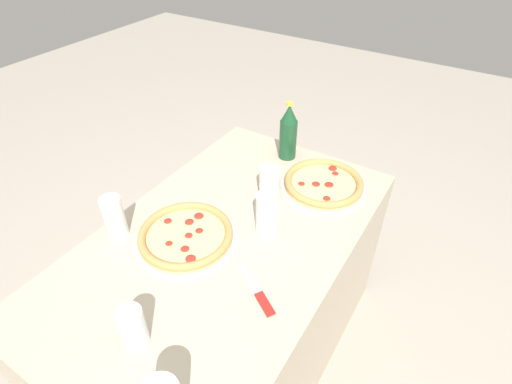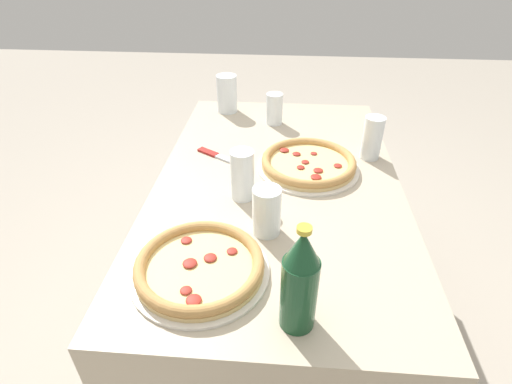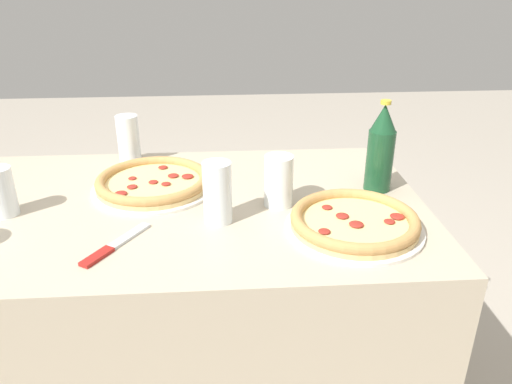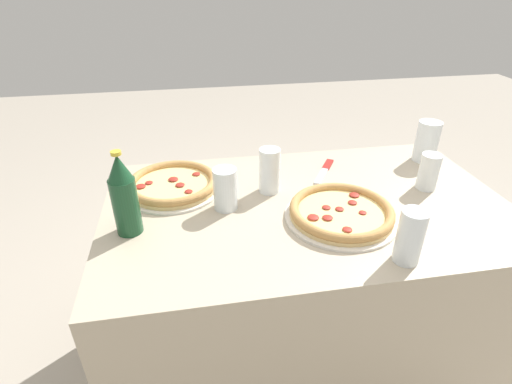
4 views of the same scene
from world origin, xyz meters
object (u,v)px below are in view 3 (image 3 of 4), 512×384
object	(u,v)px
glass_orange_juice	(279,183)
glass_red_wine	(218,196)
glass_iced_tea	(129,141)
pizza_pepperoni	(153,182)
glass_mango_juice	(2,194)
pizza_veggie	(354,222)
beer_bottle	(381,149)
knife	(114,246)

from	to	relation	value
glass_orange_juice	glass_red_wine	world-z (taller)	glass_red_wine
glass_iced_tea	pizza_pepperoni	bearing A→B (deg)	114.04
glass_iced_tea	glass_orange_juice	world-z (taller)	glass_iced_tea
glass_mango_juice	glass_red_wine	distance (m)	0.52
glass_iced_tea	glass_mango_juice	distance (m)	0.42
pizza_veggie	glass_mango_juice	bearing A→B (deg)	-9.23
glass_mango_juice	beer_bottle	size ratio (longest dim) A/B	0.50
glass_orange_juice	knife	world-z (taller)	glass_orange_juice
pizza_veggie	knife	size ratio (longest dim) A/B	1.75
pizza_veggie	glass_red_wine	xyz separation A→B (m)	(0.31, -0.06, 0.05)
pizza_veggie	knife	bearing A→B (deg)	4.32
glass_red_wine	knife	distance (m)	0.26
glass_red_wine	knife	xyz separation A→B (m)	(0.23, 0.11, -0.06)
glass_red_wine	beer_bottle	distance (m)	0.46
glass_mango_juice	knife	distance (m)	0.34
pizza_veggie	glass_iced_tea	bearing A→B (deg)	-38.98
pizza_veggie	glass_orange_juice	bearing A→B (deg)	-41.70
glass_red_wine	beer_bottle	bearing A→B (deg)	-160.21
glass_orange_juice	beer_bottle	world-z (taller)	beer_bottle
glass_iced_tea	knife	distance (m)	0.52
glass_red_wine	knife	size ratio (longest dim) A/B	0.82
pizza_pepperoni	glass_orange_juice	distance (m)	0.35
glass_iced_tea	glass_red_wine	world-z (taller)	glass_red_wine
pizza_veggie	glass_orange_juice	distance (m)	0.22
pizza_pepperoni	glass_orange_juice	world-z (taller)	glass_orange_juice
glass_red_wine	glass_orange_juice	bearing A→B (deg)	-152.88
glass_mango_juice	glass_iced_tea	bearing A→B (deg)	-126.72
glass_iced_tea	beer_bottle	xyz separation A→B (m)	(-0.70, 0.25, 0.05)
glass_mango_juice	glass_red_wine	bearing A→B (deg)	172.28
glass_mango_juice	knife	world-z (taller)	glass_mango_juice
glass_iced_tea	pizza_veggie	bearing A→B (deg)	141.02
glass_orange_juice	glass_mango_juice	bearing A→B (deg)	0.65
glass_mango_juice	knife	bearing A→B (deg)	148.99
pizza_veggie	beer_bottle	xyz separation A→B (m)	(-0.12, -0.22, 0.10)
pizza_veggie	glass_iced_tea	xyz separation A→B (m)	(0.58, -0.47, 0.05)
glass_mango_juice	beer_bottle	xyz separation A→B (m)	(-0.95, -0.08, 0.06)
pizza_veggie	glass_iced_tea	size ratio (longest dim) A/B	2.18
pizza_pepperoni	glass_iced_tea	bearing A→B (deg)	-65.96
pizza_veggie	knife	xyz separation A→B (m)	(0.54, 0.04, -0.02)
beer_bottle	knife	distance (m)	0.71
pizza_pepperoni	glass_mango_juice	bearing A→B (deg)	20.01
glass_orange_juice	glass_mango_juice	distance (m)	0.67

